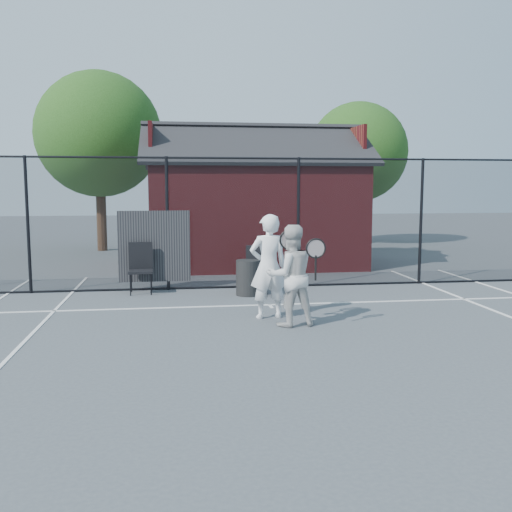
{
  "coord_description": "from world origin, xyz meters",
  "views": [
    {
      "loc": [
        -1.82,
        -7.94,
        2.33
      ],
      "look_at": [
        -0.4,
        2.06,
        1.1
      ],
      "focal_mm": 40.0,
      "sensor_mm": 36.0,
      "label": 1
    }
  ],
  "objects": [
    {
      "name": "ground",
      "position": [
        0.0,
        0.0,
        0.0
      ],
      "size": [
        80.0,
        80.0,
        0.0
      ],
      "primitive_type": "plane",
      "color": "#464A50",
      "rests_on": "ground"
    },
    {
      "name": "court_lines",
      "position": [
        0.0,
        -1.32,
        0.01
      ],
      "size": [
        11.02,
        18.0,
        0.01
      ],
      "color": "white",
      "rests_on": "ground"
    },
    {
      "name": "fence",
      "position": [
        -0.3,
        5.0,
        1.45
      ],
      "size": [
        22.04,
        3.0,
        3.0
      ],
      "color": "black",
      "rests_on": "ground"
    },
    {
      "name": "clubhouse",
      "position": [
        0.5,
        9.0,
        1.61
      ],
      "size": [
        6.5,
        4.36,
        4.19
      ],
      "color": "maroon",
      "rests_on": "ground"
    },
    {
      "name": "tree_left",
      "position": [
        -4.5,
        13.5,
        4.19
      ],
      "size": [
        4.48,
        4.48,
        6.44
      ],
      "color": "#302213",
      "rests_on": "ground"
    },
    {
      "name": "tree_right",
      "position": [
        5.5,
        14.5,
        3.71
      ],
      "size": [
        3.97,
        3.97,
        5.7
      ],
      "color": "#302213",
      "rests_on": "ground"
    },
    {
      "name": "player_front",
      "position": [
        -0.2,
        1.91,
        0.93
      ],
      "size": [
        0.85,
        0.65,
        1.85
      ],
      "color": "white",
      "rests_on": "ground"
    },
    {
      "name": "player_back",
      "position": [
        0.08,
        1.3,
        0.85
      ],
      "size": [
        0.96,
        0.75,
        1.71
      ],
      "color": "silver",
      "rests_on": "ground"
    },
    {
      "name": "chair_left",
      "position": [
        -2.59,
        4.6,
        0.54
      ],
      "size": [
        0.54,
        0.56,
        1.09
      ],
      "primitive_type": "cube",
      "rotation": [
        0.0,
        0.0,
        0.03
      ],
      "color": "black",
      "rests_on": "ground"
    },
    {
      "name": "chair_right",
      "position": [
        -0.09,
        4.1,
        0.52
      ],
      "size": [
        0.56,
        0.58,
        1.03
      ],
      "primitive_type": "cube",
      "rotation": [
        0.0,
        0.0,
        -0.14
      ],
      "color": "black",
      "rests_on": "ground"
    },
    {
      "name": "waste_bin",
      "position": [
        -0.29,
        4.1,
        0.38
      ],
      "size": [
        0.63,
        0.63,
        0.76
      ],
      "primitive_type": "cylinder",
      "rotation": [
        0.0,
        0.0,
        -0.23
      ],
      "color": "black",
      "rests_on": "ground"
    }
  ]
}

